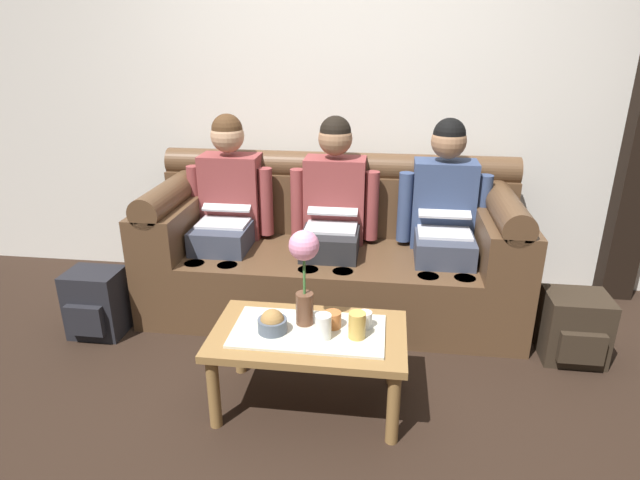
{
  "coord_description": "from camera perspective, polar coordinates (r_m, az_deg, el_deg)",
  "views": [
    {
      "loc": [
        0.33,
        -1.96,
        1.68
      ],
      "look_at": [
        -0.04,
        0.87,
        0.57
      ],
      "focal_mm": 29.81,
      "sensor_mm": 36.0,
      "label": 1
    }
  ],
  "objects": [
    {
      "name": "ground_plane",
      "position": [
        2.6,
        -1.66,
        -18.94
      ],
      "size": [
        14.0,
        14.0,
        0.0
      ],
      "primitive_type": "plane",
      "color": "black"
    },
    {
      "name": "back_wall_patterned",
      "position": [
        3.68,
        2.46,
        17.67
      ],
      "size": [
        6.0,
        0.12,
        2.9
      ],
      "primitive_type": "cube",
      "color": "silver",
      "rests_on": "ground_plane"
    },
    {
      "name": "couch",
      "position": [
        3.41,
        1.37,
        -1.34
      ],
      "size": [
        2.29,
        0.88,
        0.96
      ],
      "color": "#513823",
      "rests_on": "ground_plane"
    },
    {
      "name": "person_left",
      "position": [
        3.44,
        -9.92,
        3.67
      ],
      "size": [
        0.56,
        0.67,
        1.22
      ],
      "color": "#383D4C",
      "rests_on": "ground_plane"
    },
    {
      "name": "person_middle",
      "position": [
        3.3,
        1.4,
        3.26
      ],
      "size": [
        0.56,
        0.67,
        1.22
      ],
      "color": "#232326",
      "rests_on": "ground_plane"
    },
    {
      "name": "person_right",
      "position": [
        3.3,
        13.18,
        2.71
      ],
      "size": [
        0.56,
        0.67,
        1.22
      ],
      "color": "#383D4C",
      "rests_on": "ground_plane"
    },
    {
      "name": "coffee_table",
      "position": [
        2.51,
        -1.23,
        -10.86
      ],
      "size": [
        0.9,
        0.52,
        0.41
      ],
      "color": "olive",
      "rests_on": "ground_plane"
    },
    {
      "name": "flower_vase",
      "position": [
        2.39,
        -1.71,
        -2.63
      ],
      "size": [
        0.14,
        0.14,
        0.46
      ],
      "color": "brown",
      "rests_on": "coffee_table"
    },
    {
      "name": "snack_bowl",
      "position": [
        2.45,
        -5.14,
        -8.86
      ],
      "size": [
        0.13,
        0.13,
        0.11
      ],
      "color": "#4C5666",
      "rests_on": "coffee_table"
    },
    {
      "name": "cup_near_left",
      "position": [
        2.4,
        4.0,
        -9.11
      ],
      "size": [
        0.08,
        0.08,
        0.12
      ],
      "primitive_type": "cylinder",
      "color": "gold",
      "rests_on": "coffee_table"
    },
    {
      "name": "cup_near_right",
      "position": [
        2.39,
        0.34,
        -9.28
      ],
      "size": [
        0.07,
        0.07,
        0.12
      ],
      "primitive_type": "cylinder",
      "color": "white",
      "rests_on": "coffee_table"
    },
    {
      "name": "cup_far_center",
      "position": [
        2.48,
        1.37,
        -8.53
      ],
      "size": [
        0.08,
        0.08,
        0.08
      ],
      "primitive_type": "cylinder",
      "color": "#B26633",
      "rests_on": "coffee_table"
    },
    {
      "name": "cup_far_left",
      "position": [
        2.49,
        4.85,
        -8.52
      ],
      "size": [
        0.06,
        0.06,
        0.08
      ],
      "primitive_type": "cylinder",
      "color": "white",
      "rests_on": "coffee_table"
    },
    {
      "name": "backpack_left",
      "position": [
        3.41,
        -22.89,
        -6.31
      ],
      "size": [
        0.31,
        0.29,
        0.4
      ],
      "color": "black",
      "rests_on": "ground_plane"
    },
    {
      "name": "backpack_right",
      "position": [
        3.24,
        25.62,
        -8.49
      ],
      "size": [
        0.33,
        0.32,
        0.38
      ],
      "color": "#2D2319",
      "rests_on": "ground_plane"
    }
  ]
}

